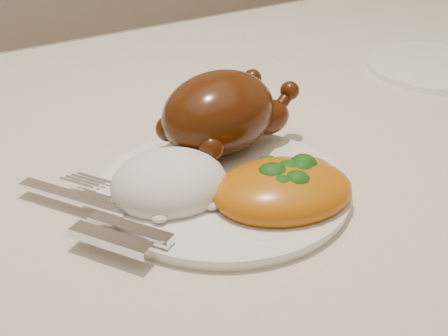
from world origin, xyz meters
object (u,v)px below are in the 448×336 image
roast_chicken (222,112)px  dinner_plate (224,190)px  dining_table (248,223)px  side_plate (441,67)px

roast_chicken → dinner_plate: bearing=-134.6°
roast_chicken → dining_table: bearing=-26.6°
dinner_plate → dining_table: bearing=40.1°
dinner_plate → roast_chicken: 0.10m
dining_table → dinner_plate: (-0.08, -0.07, 0.11)m
side_plate → dinner_plate: bearing=-165.2°
side_plate → dining_table: bearing=-171.5°
dining_table → dinner_plate: size_ratio=6.26×
dining_table → dinner_plate: bearing=-139.9°
side_plate → roast_chicken: roast_chicken is taller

